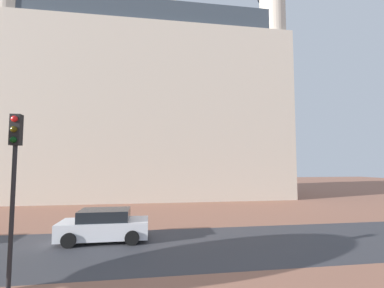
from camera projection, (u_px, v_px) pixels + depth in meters
ground_plane at (196, 244)px, 12.13m from camera, size 120.00×120.00×0.00m
street_asphalt_strip at (197, 245)px, 12.00m from camera, size 120.00×6.31×0.00m
landmark_building at (151, 98)px, 31.17m from camera, size 29.90×11.18×38.32m
car_white at (105, 226)px, 12.79m from camera, size 4.06×2.04×1.46m
traffic_light_pole at (14, 168)px, 7.71m from camera, size 0.28×0.34×5.03m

